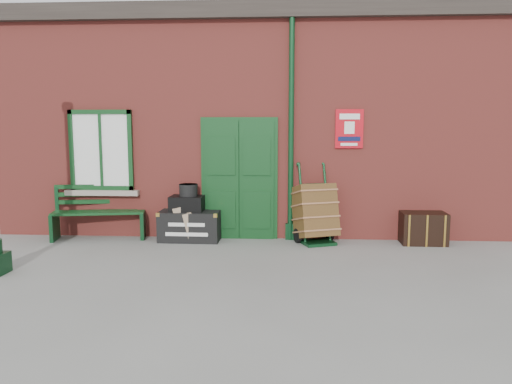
# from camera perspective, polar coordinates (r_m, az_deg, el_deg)

# --- Properties ---
(ground) EXTENTS (80.00, 80.00, 0.00)m
(ground) POSITION_cam_1_polar(r_m,az_deg,el_deg) (8.00, -0.73, -7.69)
(ground) COLOR gray
(ground) RESTS_ON ground
(station_building) EXTENTS (10.30, 4.30, 4.36)m
(station_building) POSITION_cam_1_polar(r_m,az_deg,el_deg) (11.20, 0.59, 7.90)
(station_building) COLOR #A93F36
(station_building) RESTS_ON ground
(bench) EXTENTS (1.74, 0.81, 1.04)m
(bench) POSITION_cam_1_polar(r_m,az_deg,el_deg) (9.82, -17.44, -2.04)
(bench) COLOR #0F3A17
(bench) RESTS_ON ground
(houdini_trunk) EXTENTS (1.11, 0.63, 0.55)m
(houdini_trunk) POSITION_cam_1_polar(r_m,az_deg,el_deg) (9.31, -7.54, -3.82)
(houdini_trunk) COLOR black
(houdini_trunk) RESTS_ON ground
(strongbox) EXTENTS (0.61, 0.45, 0.28)m
(strongbox) POSITION_cam_1_polar(r_m,az_deg,el_deg) (9.24, -7.89, -1.30)
(strongbox) COLOR black
(strongbox) RESTS_ON houdini_trunk
(hatbox) EXTENTS (0.34, 0.34, 0.22)m
(hatbox) POSITION_cam_1_polar(r_m,az_deg,el_deg) (9.20, -7.73, 0.22)
(hatbox) COLOR black
(hatbox) RESTS_ON strongbox
(suitcase_back) EXTENTS (0.45, 0.54, 0.66)m
(suitcase_back) POSITION_cam_1_polar(r_m,az_deg,el_deg) (9.33, -8.66, -3.47)
(suitcase_back) COLOR tan
(suitcase_back) RESTS_ON ground
(suitcase_front) EXTENTS (0.40, 0.48, 0.57)m
(suitcase_front) POSITION_cam_1_polar(r_m,az_deg,el_deg) (9.21, -7.69, -3.89)
(suitcase_front) COLOR tan
(suitcase_front) RESTS_ON ground
(porter_trolley) EXTENTS (0.90, 0.93, 1.42)m
(porter_trolley) POSITION_cam_1_polar(r_m,az_deg,el_deg) (9.07, 6.77, -2.35)
(porter_trolley) COLOR #0D3419
(porter_trolley) RESTS_ON ground
(dark_trunk) EXTENTS (0.79, 0.52, 0.57)m
(dark_trunk) POSITION_cam_1_polar(r_m,az_deg,el_deg) (9.45, 18.56, -3.93)
(dark_trunk) COLOR black
(dark_trunk) RESTS_ON ground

